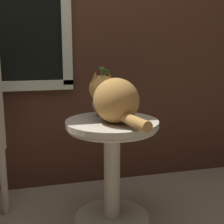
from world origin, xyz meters
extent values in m
cube|color=#47281C|center=(0.00, 0.70, 1.30)|extent=(4.00, 0.04, 2.60)
cube|color=beige|center=(-0.35, 0.66, 0.79)|extent=(0.85, 0.03, 0.07)
cube|color=beige|center=(0.04, 0.66, 1.27)|extent=(0.07, 0.03, 0.96)
cube|color=black|center=(-0.35, 0.67, 1.27)|extent=(0.76, 0.01, 0.94)
cylinder|color=#B2A893|center=(0.23, 0.07, 0.01)|extent=(0.46, 0.46, 0.03)
cylinder|color=#B2A893|center=(0.23, 0.07, 0.32)|extent=(0.10, 0.10, 0.58)
cylinder|color=#B2A893|center=(0.23, 0.07, 0.62)|extent=(0.54, 0.54, 0.03)
torus|color=#B2A893|center=(0.23, 0.07, 0.60)|extent=(0.52, 0.52, 0.02)
cylinder|color=#B2A893|center=(-0.42, 0.33, 0.22)|extent=(0.04, 0.04, 0.44)
ellipsoid|color=#AD7A3D|center=(0.24, 0.02, 0.77)|extent=(0.30, 0.33, 0.25)
sphere|color=#E2A356|center=(0.20, 0.20, 0.81)|extent=(0.16, 0.16, 0.16)
cone|color=#AD7A3D|center=(0.24, 0.21, 0.88)|extent=(0.05, 0.05, 0.06)
cone|color=#AD7A3D|center=(0.16, 0.19, 0.88)|extent=(0.05, 0.05, 0.06)
cylinder|color=#AD7A3D|center=(0.28, -0.18, 0.69)|extent=(0.11, 0.26, 0.06)
cylinder|color=gray|center=(0.20, 0.19, 0.65)|extent=(0.07, 0.07, 0.01)
ellipsoid|color=gray|center=(0.20, 0.19, 0.71)|extent=(0.12, 0.12, 0.12)
cylinder|color=gray|center=(0.20, 0.19, 0.79)|extent=(0.07, 0.07, 0.07)
torus|color=gray|center=(0.20, 0.19, 0.83)|extent=(0.09, 0.09, 0.01)
cylinder|color=#387533|center=(0.19, 0.17, 0.88)|extent=(0.02, 0.05, 0.11)
cone|color=#387533|center=(0.18, 0.15, 0.93)|extent=(0.04, 0.04, 0.02)
cylinder|color=#387533|center=(0.21, 0.19, 0.87)|extent=(0.03, 0.01, 0.09)
cone|color=#387533|center=(0.22, 0.20, 0.92)|extent=(0.04, 0.04, 0.02)
cylinder|color=#387533|center=(0.21, 0.19, 0.87)|extent=(0.04, 0.01, 0.08)
cone|color=#387533|center=(0.23, 0.20, 0.91)|extent=(0.04, 0.04, 0.02)
camera|label=1|loc=(-0.20, -1.61, 1.05)|focal=49.41mm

